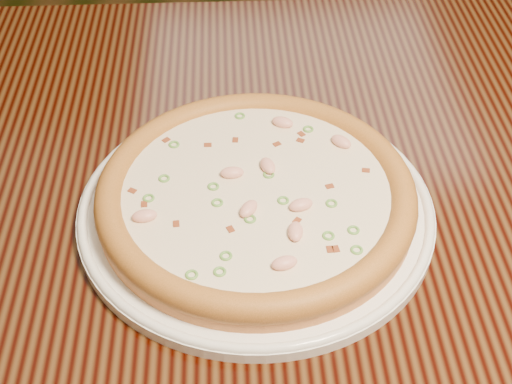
{
  "coord_description": "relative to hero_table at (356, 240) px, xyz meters",
  "views": [
    {
      "loc": [
        -0.46,
        -1.37,
        1.26
      ],
      "look_at": [
        -0.43,
        -0.85,
        0.78
      ],
      "focal_mm": 50.0,
      "sensor_mm": 36.0,
      "label": 1
    }
  ],
  "objects": [
    {
      "name": "plate",
      "position": [
        -0.12,
        -0.05,
        0.11
      ],
      "size": [
        0.36,
        0.36,
        0.02
      ],
      "color": "white",
      "rests_on": "hero_table"
    },
    {
      "name": "pizza",
      "position": [
        -0.12,
        -0.05,
        0.13
      ],
      "size": [
        0.32,
        0.32,
        0.03
      ],
      "color": "#CF843C",
      "rests_on": "plate"
    },
    {
      "name": "ground",
      "position": [
        0.31,
        0.8,
        -0.65
      ],
      "size": [
        9.0,
        9.0,
        0.0
      ],
      "primitive_type": "plane",
      "color": "black"
    },
    {
      "name": "hero_table",
      "position": [
        0.0,
        0.0,
        0.0
      ],
      "size": [
        1.2,
        0.8,
        0.75
      ],
      "color": "black",
      "rests_on": "ground"
    }
  ]
}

